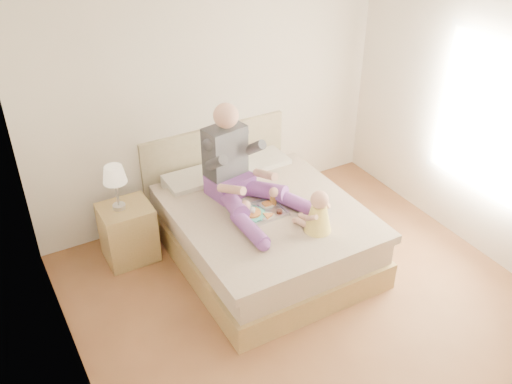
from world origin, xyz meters
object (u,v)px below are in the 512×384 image
bed (259,226)px  baby (318,215)px  adult (239,173)px  tray (260,210)px  nightstand (128,233)px

bed → baby: size_ratio=5.27×
adult → tray: bearing=-91.2°
bed → tray: bed is taller
nightstand → baby: baby is taller
adult → tray: size_ratio=2.81×
nightstand → adult: (1.04, -0.41, 0.60)m
tray → baby: baby is taller
bed → adult: bearing=134.3°
bed → tray: 0.38m
tray → bed: bearing=62.3°
adult → nightstand: bearing=147.7°
nightstand → bed: bearing=-25.0°
bed → adult: size_ratio=1.74×
bed → tray: bearing=-117.0°
bed → tray: size_ratio=4.88×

